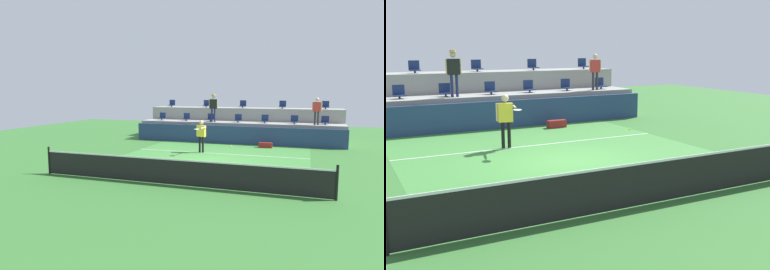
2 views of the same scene
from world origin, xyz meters
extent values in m
plane|color=#336B2D|center=(0.00, 0.00, 0.00)|extent=(40.00, 40.00, 0.00)
cube|color=#3D7F38|center=(0.00, 1.00, 0.00)|extent=(9.00, 10.00, 0.01)
cube|color=white|center=(0.00, 2.40, 0.01)|extent=(9.00, 0.06, 0.00)
cylinder|color=black|center=(-5.20, -4.00, 0.54)|extent=(0.08, 0.08, 1.07)
cylinder|color=black|center=(5.20, -4.00, 0.54)|extent=(0.08, 0.08, 1.07)
cube|color=black|center=(0.00, -4.00, 0.46)|extent=(10.40, 0.01, 0.87)
cube|color=white|center=(0.00, -4.00, 0.89)|extent=(10.40, 0.02, 0.05)
cube|color=navy|center=(0.00, 6.00, 0.55)|extent=(13.00, 0.16, 1.10)
cube|color=gray|center=(0.00, 7.30, 0.62)|extent=(13.00, 1.80, 1.25)
cube|color=gray|center=(0.00, 9.10, 1.05)|extent=(13.00, 1.80, 2.10)
cylinder|color=#2D2D33|center=(-5.33, 7.15, 1.30)|extent=(0.08, 0.08, 0.10)
cube|color=navy|center=(-5.33, 7.15, 1.37)|extent=(0.44, 0.40, 0.04)
cube|color=navy|center=(-5.33, 7.33, 1.58)|extent=(0.44, 0.04, 0.38)
cylinder|color=#2D2D33|center=(-3.54, 7.15, 1.30)|extent=(0.08, 0.08, 0.10)
cube|color=navy|center=(-3.54, 7.15, 1.37)|extent=(0.44, 0.40, 0.04)
cube|color=navy|center=(-3.54, 7.33, 1.58)|extent=(0.44, 0.04, 0.38)
cylinder|color=#2D2D33|center=(-1.82, 7.15, 1.30)|extent=(0.08, 0.08, 0.10)
cube|color=navy|center=(-1.82, 7.15, 1.37)|extent=(0.44, 0.40, 0.04)
cube|color=navy|center=(-1.82, 7.33, 1.58)|extent=(0.44, 0.04, 0.38)
cylinder|color=#2D2D33|center=(0.02, 7.15, 1.30)|extent=(0.08, 0.08, 0.10)
cube|color=navy|center=(0.02, 7.15, 1.37)|extent=(0.44, 0.40, 0.04)
cube|color=navy|center=(0.02, 7.33, 1.58)|extent=(0.44, 0.04, 0.38)
cylinder|color=#2D2D33|center=(1.73, 7.15, 1.30)|extent=(0.08, 0.08, 0.10)
cube|color=navy|center=(1.73, 7.15, 1.37)|extent=(0.44, 0.40, 0.04)
cube|color=navy|center=(1.73, 7.33, 1.58)|extent=(0.44, 0.04, 0.38)
cylinder|color=#2D2D33|center=(3.52, 7.15, 1.30)|extent=(0.08, 0.08, 0.10)
cube|color=navy|center=(3.52, 7.15, 1.37)|extent=(0.44, 0.40, 0.04)
cube|color=navy|center=(3.52, 7.33, 1.58)|extent=(0.44, 0.04, 0.38)
cylinder|color=#2D2D33|center=(5.28, 7.15, 1.30)|extent=(0.08, 0.08, 0.10)
cube|color=navy|center=(5.28, 7.15, 1.37)|extent=(0.44, 0.40, 0.04)
cube|color=navy|center=(5.28, 7.33, 1.58)|extent=(0.44, 0.04, 0.38)
cylinder|color=#2D2D33|center=(-5.33, 8.95, 2.15)|extent=(0.08, 0.08, 0.10)
cube|color=navy|center=(-5.33, 8.95, 2.22)|extent=(0.44, 0.40, 0.04)
cube|color=navy|center=(-5.33, 9.13, 2.43)|extent=(0.44, 0.04, 0.38)
cylinder|color=#2D2D33|center=(-2.65, 8.95, 2.15)|extent=(0.08, 0.08, 0.10)
cube|color=navy|center=(-2.65, 8.95, 2.22)|extent=(0.44, 0.40, 0.04)
cube|color=navy|center=(-2.65, 9.13, 2.43)|extent=(0.44, 0.04, 0.38)
cylinder|color=#2D2D33|center=(-0.02, 8.95, 2.15)|extent=(0.08, 0.08, 0.10)
cube|color=navy|center=(-0.02, 8.95, 2.22)|extent=(0.44, 0.40, 0.04)
cube|color=navy|center=(-0.02, 9.13, 2.43)|extent=(0.44, 0.04, 0.38)
cylinder|color=#2D2D33|center=(2.66, 8.95, 2.15)|extent=(0.08, 0.08, 0.10)
cube|color=navy|center=(2.66, 8.95, 2.22)|extent=(0.44, 0.40, 0.04)
cube|color=navy|center=(2.66, 9.13, 2.43)|extent=(0.44, 0.04, 0.38)
cylinder|color=#2D2D33|center=(5.34, 8.95, 2.15)|extent=(0.08, 0.08, 0.10)
cube|color=navy|center=(5.34, 8.95, 2.22)|extent=(0.44, 0.40, 0.04)
cube|color=navy|center=(5.34, 9.13, 2.43)|extent=(0.44, 0.04, 0.38)
cylinder|color=black|center=(-1.08, 2.51, 0.42)|extent=(0.13, 0.13, 0.84)
cylinder|color=black|center=(-0.89, 2.46, 0.42)|extent=(0.13, 0.13, 0.84)
cube|color=yellow|center=(-0.99, 2.48, 1.14)|extent=(0.49, 0.28, 0.60)
sphere|color=beige|center=(-0.99, 2.48, 1.60)|extent=(0.27, 0.27, 0.23)
cylinder|color=beige|center=(-1.25, 2.54, 1.16)|extent=(0.08, 0.08, 0.56)
cylinder|color=beige|center=(-0.79, 2.16, 1.34)|extent=(0.19, 0.54, 0.07)
cylinder|color=black|center=(-0.88, 1.81, 1.34)|extent=(0.09, 0.26, 0.04)
ellipsoid|color=silver|center=(-0.94, 1.53, 1.34)|extent=(0.33, 0.37, 0.03)
cylinder|color=navy|center=(-1.64, 6.86, 1.68)|extent=(0.12, 0.12, 0.86)
cylinder|color=navy|center=(-1.44, 6.84, 1.68)|extent=(0.12, 0.12, 0.86)
cube|color=black|center=(-1.54, 6.85, 2.42)|extent=(0.48, 0.21, 0.61)
sphere|color=beige|center=(-1.54, 6.85, 2.89)|extent=(0.25, 0.25, 0.23)
cylinder|color=beige|center=(-1.81, 6.87, 2.44)|extent=(0.07, 0.07, 0.58)
cylinder|color=beige|center=(-1.27, 6.83, 2.44)|extent=(0.07, 0.07, 0.58)
cylinder|color=tan|center=(-1.54, 6.85, 2.97)|extent=(0.45, 0.45, 0.01)
cylinder|color=tan|center=(-1.54, 6.85, 3.02)|extent=(0.26, 0.26, 0.09)
cylinder|color=#2D2D33|center=(4.69, 6.87, 1.65)|extent=(0.13, 0.13, 0.80)
cylinder|color=#2D2D33|center=(4.87, 6.83, 1.65)|extent=(0.13, 0.13, 0.80)
cube|color=red|center=(4.78, 6.85, 2.33)|extent=(0.46, 0.28, 0.56)
sphere|color=beige|center=(4.78, 6.85, 2.76)|extent=(0.26, 0.26, 0.22)
cylinder|color=beige|center=(4.54, 6.91, 2.34)|extent=(0.08, 0.08, 0.53)
cylinder|color=beige|center=(5.03, 6.79, 2.34)|extent=(0.08, 0.08, 0.53)
sphere|color=#CCE033|center=(1.37, -0.96, 0.96)|extent=(0.07, 0.07, 0.07)
cube|color=maroon|center=(2.05, 5.16, 0.15)|extent=(0.76, 0.28, 0.30)
camera|label=1|loc=(4.33, -14.63, 3.17)|focal=32.04mm
camera|label=2|loc=(-5.70, -11.29, 3.19)|focal=43.17mm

